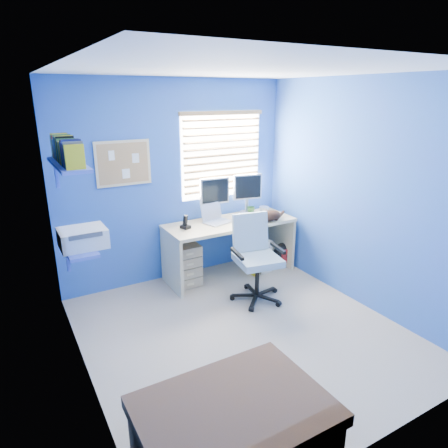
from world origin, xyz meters
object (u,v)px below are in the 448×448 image
desk (230,248)px  tower_pc (256,253)px  laptop (218,214)px  office_chair (256,269)px  cat (268,216)px

desk → tower_pc: desk is taller
laptop → office_chair: office_chair is taller
cat → office_chair: bearing=-141.0°
laptop → tower_pc: 0.84m
cat → office_chair: (-0.50, -0.48, -0.44)m
office_chair → desk: bearing=84.4°
cat → office_chair: office_chair is taller
desk → laptop: size_ratio=5.12×
tower_pc → office_chair: office_chair is taller
desk → office_chair: 0.71m
tower_pc → office_chair: size_ratio=0.45×
tower_pc → laptop: bearing=166.3°
laptop → office_chair: bearing=-98.3°
desk → cat: (0.43, -0.22, 0.44)m
cat → office_chair: 0.82m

